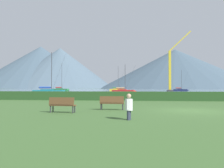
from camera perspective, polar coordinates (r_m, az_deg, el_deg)
name	(u,v)px	position (r m, az deg, el deg)	size (l,w,h in m)	color
ground_plane	(190,111)	(15.21, 20.36, -6.74)	(1000.00, 1000.00, 0.00)	#3D602D
harbor_water	(141,90)	(151.75, 7.92, -1.60)	(320.00, 246.00, 0.00)	gray
hedge_line	(167,96)	(25.97, 14.54, -3.19)	(80.00, 1.20, 1.08)	#284C23
sailboat_slip_1	(181,90)	(98.81, 17.99, -1.53)	(6.97, 3.17, 9.47)	navy
sailboat_slip_3	(117,90)	(94.52, 1.42, -1.57)	(7.45, 2.38, 11.06)	gold
sailboat_slip_5	(124,91)	(58.34, 3.16, -1.96)	(7.13, 3.09, 8.03)	red
sailboat_slip_6	(49,92)	(48.21, -16.52, -2.06)	(7.65, 2.51, 9.27)	#19707A
sailboat_slip_7	(61,90)	(98.66, -13.65, -1.48)	(8.29, 2.95, 12.66)	#236B38
park_bench_near_path	(112,102)	(14.67, -0.03, -4.93)	(1.67, 0.50, 0.95)	brown
park_bench_under_tree	(62,104)	(13.37, -13.29, -5.29)	(1.63, 0.58, 0.95)	brown
person_seated_viewer	(129,105)	(10.16, 4.57, -5.80)	(0.36, 0.55, 1.25)	#2D3347
dock_crane	(171,72)	(77.97, 15.58, 3.03)	(8.37, 2.00, 21.67)	#333338
distant_hill_west_ridge	(41,68)	(425.58, -18.70, 4.24)	(238.59, 238.59, 80.39)	#425666
distant_hill_central_peak	(60,68)	(393.99, -13.85, 4.13)	(197.84, 197.84, 73.55)	#4C6070
distant_hill_east_ridge	(175,69)	(361.58, 16.69, 3.88)	(249.69, 249.69, 64.46)	#425666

